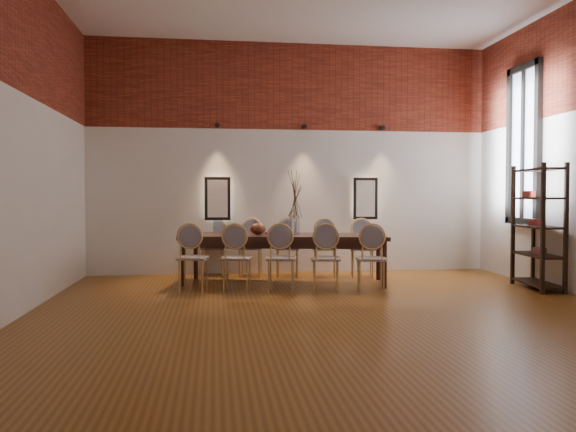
{
  "coord_description": "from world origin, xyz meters",
  "views": [
    {
      "loc": [
        -1.36,
        -6.24,
        1.34
      ],
      "look_at": [
        -0.28,
        1.9,
        1.05
      ],
      "focal_mm": 35.0,
      "sensor_mm": 36.0,
      "label": 1
    }
  ],
  "objects": [
    {
      "name": "wall_back",
      "position": [
        0.0,
        3.55,
        2.0
      ],
      "size": [
        7.0,
        0.1,
        4.0
      ],
      "primitive_type": "cube",
      "color": "silver",
      "rests_on": "ground"
    },
    {
      "name": "vase",
      "position": [
        -0.13,
        2.27,
        0.9
      ],
      "size": [
        0.14,
        0.14,
        0.3
      ],
      "primitive_type": "cylinder",
      "color": "silver",
      "rests_on": "dining_table"
    },
    {
      "name": "chair_far_b",
      "position": [
        -0.75,
        3.18,
        0.47
      ],
      "size": [
        0.51,
        0.51,
        0.94
      ],
      "primitive_type": null,
      "rotation": [
        0.0,
        0.0,
        2.95
      ],
      "color": "tan",
      "rests_on": "floor"
    },
    {
      "name": "niche_right",
      "position": [
        1.3,
        3.45,
        1.3
      ],
      "size": [
        0.36,
        0.06,
        0.66
      ],
      "primitive_type": "cube",
      "color": "#FFEAC6",
      "rests_on": "wall_back"
    },
    {
      "name": "dining_table",
      "position": [
        -0.28,
        2.3,
        0.38
      ],
      "size": [
        3.25,
        1.57,
        0.75
      ],
      "primitive_type": "cube",
      "rotation": [
        0.0,
        0.0,
        -0.19
      ],
      "color": "black",
      "rests_on": "floor"
    },
    {
      "name": "book",
      "position": [
        -0.43,
        2.5,
        0.77
      ],
      "size": [
        0.29,
        0.23,
        0.03
      ],
      "primitive_type": "cube",
      "rotation": [
        0.0,
        0.0,
        -0.19
      ],
      "color": "#922A73",
      "rests_on": "dining_table"
    },
    {
      "name": "spot_fixture_left",
      "position": [
        -1.3,
        3.42,
        2.55
      ],
      "size": [
        0.08,
        0.1,
        0.08
      ],
      "primitive_type": "cylinder",
      "rotation": [
        1.57,
        0.0,
        0.0
      ],
      "color": "black",
      "rests_on": "wall_back"
    },
    {
      "name": "floor",
      "position": [
        0.0,
        0.0,
        -0.01
      ],
      "size": [
        7.0,
        7.0,
        0.02
      ],
      "primitive_type": "cube",
      "color": "brown",
      "rests_on": "ground"
    },
    {
      "name": "chair_near_b",
      "position": [
        -1.04,
        1.65,
        0.47
      ],
      "size": [
        0.51,
        0.51,
        0.94
      ],
      "primitive_type": null,
      "rotation": [
        0.0,
        0.0,
        -0.19
      ],
      "color": "tan",
      "rests_on": "floor"
    },
    {
      "name": "chair_near_e",
      "position": [
        0.8,
        1.3,
        0.47
      ],
      "size": [
        0.51,
        0.51,
        0.94
      ],
      "primitive_type": null,
      "rotation": [
        0.0,
        0.0,
        -0.19
      ],
      "color": "tan",
      "rests_on": "floor"
    },
    {
      "name": "chair_near_d",
      "position": [
        0.18,
        1.42,
        0.47
      ],
      "size": [
        0.51,
        0.51,
        0.94
      ],
      "primitive_type": null,
      "rotation": [
        0.0,
        0.0,
        -0.19
      ],
      "color": "tan",
      "rests_on": "floor"
    },
    {
      "name": "window_glass",
      "position": [
        3.46,
        2.0,
        2.15
      ],
      "size": [
        0.02,
        0.78,
        2.38
      ],
      "primitive_type": "cube",
      "color": "silver",
      "rests_on": "wall_right"
    },
    {
      "name": "spot_fixture_mid",
      "position": [
        0.2,
        3.42,
        2.55
      ],
      "size": [
        0.08,
        0.1,
        0.08
      ],
      "primitive_type": "cylinder",
      "rotation": [
        1.57,
        0.0,
        0.0
      ],
      "color": "black",
      "rests_on": "wall_back"
    },
    {
      "name": "chair_near_c",
      "position": [
        -0.43,
        1.53,
        0.47
      ],
      "size": [
        0.51,
        0.51,
        0.94
      ],
      "primitive_type": null,
      "rotation": [
        0.0,
        0.0,
        -0.19
      ],
      "color": "tan",
      "rests_on": "floor"
    },
    {
      "name": "brick_band_left",
      "position": [
        -3.48,
        0.0,
        3.25
      ],
      "size": [
        0.02,
        7.0,
        1.5
      ],
      "primitive_type": "cube",
      "color": "maroon",
      "rests_on": "ground"
    },
    {
      "name": "brick_band_back",
      "position": [
        0.0,
        3.48,
        3.25
      ],
      "size": [
        7.0,
        0.02,
        1.5
      ],
      "primitive_type": "cube",
      "color": "maroon",
      "rests_on": "ground"
    },
    {
      "name": "chair_far_c",
      "position": [
        -0.14,
        3.07,
        0.47
      ],
      "size": [
        0.51,
        0.51,
        0.94
      ],
      "primitive_type": null,
      "rotation": [
        0.0,
        0.0,
        2.95
      ],
      "color": "tan",
      "rests_on": "floor"
    },
    {
      "name": "dried_branches",
      "position": [
        -0.13,
        2.27,
        1.35
      ],
      "size": [
        0.5,
        0.5,
        0.7
      ],
      "primitive_type": null,
      "color": "#4D4532",
      "rests_on": "vase"
    },
    {
      "name": "chair_near_a",
      "position": [
        -1.66,
        1.77,
        0.47
      ],
      "size": [
        0.51,
        0.51,
        0.94
      ],
      "primitive_type": null,
      "rotation": [
        0.0,
        0.0,
        -0.19
      ],
      "color": "tan",
      "rests_on": "floor"
    },
    {
      "name": "chair_far_d",
      "position": [
        0.47,
        2.95,
        0.47
      ],
      "size": [
        0.51,
        0.51,
        0.94
      ],
      "primitive_type": null,
      "rotation": [
        0.0,
        0.0,
        2.95
      ],
      "color": "tan",
      "rests_on": "floor"
    },
    {
      "name": "window_mullion",
      "position": [
        3.44,
        2.0,
        2.15
      ],
      "size": [
        0.06,
        0.06,
        2.4
      ],
      "primitive_type": "cube",
      "color": "black",
      "rests_on": "wall_right"
    },
    {
      "name": "spot_fixture_right",
      "position": [
        1.6,
        3.42,
        2.55
      ],
      "size": [
        0.08,
        0.1,
        0.08
      ],
      "primitive_type": "cylinder",
      "rotation": [
        1.57,
        0.0,
        0.0
      ],
      "color": "black",
      "rests_on": "wall_back"
    },
    {
      "name": "window_frame",
      "position": [
        3.44,
        2.0,
        2.15
      ],
      "size": [
        0.08,
        0.9,
        2.5
      ],
      "primitive_type": "cube",
      "color": "black",
      "rests_on": "wall_right"
    },
    {
      "name": "wall_left",
      "position": [
        -3.55,
        0.0,
        2.0
      ],
      "size": [
        0.1,
        7.0,
        4.0
      ],
      "primitive_type": "cube",
      "color": "silver",
      "rests_on": "ground"
    },
    {
      "name": "chair_far_e",
      "position": [
        1.09,
        2.84,
        0.47
      ],
      "size": [
        0.51,
        0.51,
        0.94
      ],
      "primitive_type": null,
      "rotation": [
        0.0,
        0.0,
        2.95
      ],
      "color": "tan",
      "rests_on": "floor"
    },
    {
      "name": "shelving_rack",
      "position": [
        3.28,
        1.3,
        0.9
      ],
      "size": [
        0.48,
        1.03,
        1.8
      ],
      "primitive_type": null,
      "rotation": [
        0.0,
        0.0,
        -0.1
      ],
      "color": "black",
      "rests_on": "floor"
    },
    {
      "name": "wall_front",
      "position": [
        0.0,
        -3.55,
        2.0
      ],
      "size": [
        7.0,
        0.1,
        4.0
      ],
      "primitive_type": "cube",
      "color": "silver",
      "rests_on": "ground"
    },
    {
      "name": "niche_left",
      "position": [
        -1.3,
        3.45,
        1.3
      ],
      "size": [
        0.36,
        0.06,
        0.66
      ],
      "primitive_type": "cube",
      "color": "#FFEAC6",
      "rests_on": "wall_back"
    },
    {
      "name": "bowl",
      "position": [
        -0.7,
        2.33,
        0.84
      ],
      "size": [
        0.24,
        0.24,
        0.18
      ],
      "primitive_type": "ellipsoid",
      "color": "#5D2A18",
      "rests_on": "dining_table"
    },
    {
      "name": "chair_far_a",
      "position": [
        -1.37,
        3.3,
        0.47
      ],
      "size": [
        0.51,
        0.51,
        0.94
      ],
      "primitive_type": null,
      "rotation": [
        0.0,
        0.0,
        2.95
      ],
      "color": "tan",
      "rests_on": "floor"
    }
  ]
}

